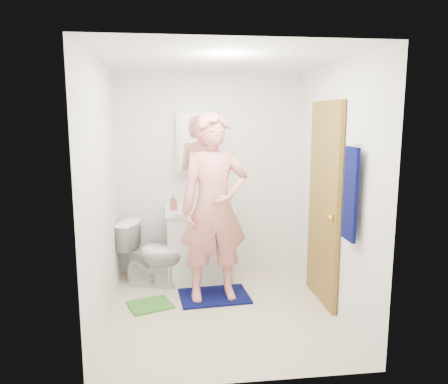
# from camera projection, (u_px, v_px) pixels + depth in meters

# --- Properties ---
(floor) EXTENTS (2.20, 2.40, 0.02)m
(floor) POSITION_uv_depth(u_px,v_px,m) (222.00, 311.00, 4.33)
(floor) COLOR beige
(floor) RESTS_ON ground
(ceiling) EXTENTS (2.20, 2.40, 0.02)m
(ceiling) POSITION_uv_depth(u_px,v_px,m) (221.00, 59.00, 3.91)
(ceiling) COLOR white
(ceiling) RESTS_ON ground
(wall_back) EXTENTS (2.20, 0.02, 2.40)m
(wall_back) POSITION_uv_depth(u_px,v_px,m) (210.00, 174.00, 5.31)
(wall_back) COLOR white
(wall_back) RESTS_ON ground
(wall_front) EXTENTS (2.20, 0.02, 2.40)m
(wall_front) POSITION_uv_depth(u_px,v_px,m) (243.00, 222.00, 2.94)
(wall_front) COLOR white
(wall_front) RESTS_ON ground
(wall_left) EXTENTS (0.02, 2.40, 2.40)m
(wall_left) POSITION_uv_depth(u_px,v_px,m) (101.00, 194.00, 3.99)
(wall_left) COLOR white
(wall_left) RESTS_ON ground
(wall_right) EXTENTS (0.02, 2.40, 2.40)m
(wall_right) POSITION_uv_depth(u_px,v_px,m) (334.00, 189.00, 4.26)
(wall_right) COLOR white
(wall_right) RESTS_ON ground
(vanity_cabinet) EXTENTS (0.75, 0.55, 0.80)m
(vanity_cabinet) POSITION_uv_depth(u_px,v_px,m) (200.00, 245.00, 5.14)
(vanity_cabinet) COLOR white
(vanity_cabinet) RESTS_ON floor
(countertop) EXTENTS (0.79, 0.59, 0.05)m
(countertop) POSITION_uv_depth(u_px,v_px,m) (199.00, 210.00, 5.06)
(countertop) COLOR white
(countertop) RESTS_ON vanity_cabinet
(sink_basin) EXTENTS (0.40, 0.40, 0.03)m
(sink_basin) POSITION_uv_depth(u_px,v_px,m) (199.00, 209.00, 5.06)
(sink_basin) COLOR white
(sink_basin) RESTS_ON countertop
(faucet) EXTENTS (0.03, 0.03, 0.12)m
(faucet) POSITION_uv_depth(u_px,v_px,m) (198.00, 200.00, 5.22)
(faucet) COLOR silver
(faucet) RESTS_ON countertop
(medicine_cabinet) EXTENTS (0.50, 0.12, 0.70)m
(medicine_cabinet) POSITION_uv_depth(u_px,v_px,m) (197.00, 142.00, 5.15)
(medicine_cabinet) COLOR white
(medicine_cabinet) RESTS_ON wall_back
(mirror_panel) EXTENTS (0.46, 0.01, 0.66)m
(mirror_panel) POSITION_uv_depth(u_px,v_px,m) (198.00, 142.00, 5.09)
(mirror_panel) COLOR white
(mirror_panel) RESTS_ON wall_back
(door) EXTENTS (0.05, 0.80, 2.05)m
(door) POSITION_uv_depth(u_px,v_px,m) (324.00, 204.00, 4.43)
(door) COLOR olive
(door) RESTS_ON ground
(door_knob) EXTENTS (0.07, 0.07, 0.07)m
(door_knob) POSITION_uv_depth(u_px,v_px,m) (331.00, 218.00, 4.12)
(door_knob) COLOR gold
(door_knob) RESTS_ON door
(towel) EXTENTS (0.03, 0.24, 0.80)m
(towel) POSITION_uv_depth(u_px,v_px,m) (351.00, 194.00, 3.68)
(towel) COLOR #070B43
(towel) RESTS_ON wall_right
(towel_hook) EXTENTS (0.06, 0.02, 0.02)m
(towel_hook) POSITION_uv_depth(u_px,v_px,m) (358.00, 144.00, 3.62)
(towel_hook) COLOR silver
(towel_hook) RESTS_ON wall_right
(toilet) EXTENTS (0.81, 0.61, 0.73)m
(toilet) POSITION_uv_depth(u_px,v_px,m) (153.00, 253.00, 4.96)
(toilet) COLOR white
(toilet) RESTS_ON floor
(bath_mat) EXTENTS (0.76, 0.57, 0.02)m
(bath_mat) POSITION_uv_depth(u_px,v_px,m) (214.00, 296.00, 4.64)
(bath_mat) COLOR #070B43
(bath_mat) RESTS_ON floor
(green_rug) EXTENTS (0.51, 0.47, 0.02)m
(green_rug) POSITION_uv_depth(u_px,v_px,m) (150.00, 305.00, 4.43)
(green_rug) COLOR #3E8A2E
(green_rug) RESTS_ON floor
(soap_dispenser) EXTENTS (0.08, 0.08, 0.17)m
(soap_dispenser) POSITION_uv_depth(u_px,v_px,m) (173.00, 202.00, 4.95)
(soap_dispenser) COLOR #A8504E
(soap_dispenser) RESTS_ON countertop
(toothbrush_cup) EXTENTS (0.13, 0.13, 0.09)m
(toothbrush_cup) POSITION_uv_depth(u_px,v_px,m) (219.00, 202.00, 5.18)
(toothbrush_cup) COLOR #653B83
(toothbrush_cup) RESTS_ON countertop
(man) EXTENTS (0.74, 0.52, 1.92)m
(man) POSITION_uv_depth(u_px,v_px,m) (214.00, 208.00, 4.43)
(man) COLOR #E3877F
(man) RESTS_ON bath_mat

